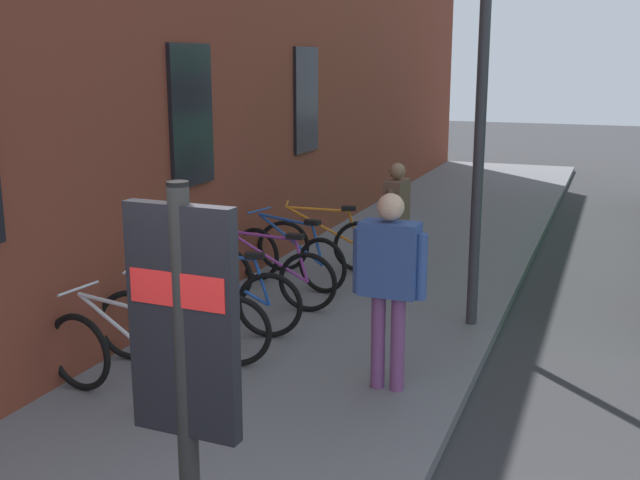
{
  "coord_description": "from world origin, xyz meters",
  "views": [
    {
      "loc": [
        -2.39,
        -1.11,
        3.05
      ],
      "look_at": [
        3.68,
        1.21,
        1.53
      ],
      "focal_mm": 44.06,
      "sensor_mm": 36.0,
      "label": 1
    }
  ],
  "objects_px": {
    "bicycle_far_end": "(289,257)",
    "pedestrian_near_bus": "(389,272)",
    "bicycle_end_of_row": "(222,301)",
    "pedestrian_by_facade": "(397,210)",
    "bicycle_under_window": "(184,325)",
    "bicycle_nearest_sign": "(125,359)",
    "bicycle_leaning_wall": "(322,244)",
    "street_lamp": "(483,59)",
    "transit_info_sign": "(184,354)",
    "bicycle_mid_rack": "(266,276)"
  },
  "relations": [
    {
      "from": "bicycle_far_end",
      "to": "pedestrian_near_bus",
      "type": "relative_size",
      "value": 0.97
    },
    {
      "from": "bicycle_end_of_row",
      "to": "pedestrian_by_facade",
      "type": "bearing_deg",
      "value": -23.08
    },
    {
      "from": "bicycle_under_window",
      "to": "bicycle_nearest_sign",
      "type": "bearing_deg",
      "value": 178.86
    },
    {
      "from": "bicycle_leaning_wall",
      "to": "street_lamp",
      "type": "relative_size",
      "value": 0.35
    },
    {
      "from": "transit_info_sign",
      "to": "bicycle_leaning_wall",
      "type": "bearing_deg",
      "value": 15.74
    },
    {
      "from": "bicycle_nearest_sign",
      "to": "transit_info_sign",
      "type": "distance_m",
      "value": 3.36
    },
    {
      "from": "bicycle_far_end",
      "to": "street_lamp",
      "type": "relative_size",
      "value": 0.36
    },
    {
      "from": "bicycle_mid_rack",
      "to": "transit_info_sign",
      "type": "height_order",
      "value": "transit_info_sign"
    },
    {
      "from": "bicycle_mid_rack",
      "to": "street_lamp",
      "type": "distance_m",
      "value": 3.49
    },
    {
      "from": "pedestrian_near_bus",
      "to": "transit_info_sign",
      "type": "bearing_deg",
      "value": -179.96
    },
    {
      "from": "bicycle_nearest_sign",
      "to": "bicycle_under_window",
      "type": "relative_size",
      "value": 1.01
    },
    {
      "from": "bicycle_nearest_sign",
      "to": "pedestrian_near_bus",
      "type": "relative_size",
      "value": 0.99
    },
    {
      "from": "bicycle_end_of_row",
      "to": "transit_info_sign",
      "type": "relative_size",
      "value": 0.72
    },
    {
      "from": "bicycle_far_end",
      "to": "pedestrian_by_facade",
      "type": "relative_size",
      "value": 1.1
    },
    {
      "from": "bicycle_under_window",
      "to": "bicycle_end_of_row",
      "type": "relative_size",
      "value": 1.01
    },
    {
      "from": "street_lamp",
      "to": "bicycle_nearest_sign",
      "type": "bearing_deg",
      "value": 142.31
    },
    {
      "from": "transit_info_sign",
      "to": "pedestrian_by_facade",
      "type": "height_order",
      "value": "transit_info_sign"
    },
    {
      "from": "bicycle_mid_rack",
      "to": "bicycle_end_of_row",
      "type": "bearing_deg",
      "value": 177.83
    },
    {
      "from": "bicycle_nearest_sign",
      "to": "bicycle_leaning_wall",
      "type": "height_order",
      "value": "same"
    },
    {
      "from": "bicycle_leaning_wall",
      "to": "pedestrian_near_bus",
      "type": "height_order",
      "value": "pedestrian_near_bus"
    },
    {
      "from": "bicycle_under_window",
      "to": "street_lamp",
      "type": "xyz_separation_m",
      "value": [
        2.19,
        -2.41,
        2.52
      ]
    },
    {
      "from": "bicycle_mid_rack",
      "to": "street_lamp",
      "type": "xyz_separation_m",
      "value": [
        0.31,
        -2.39,
        2.52
      ]
    },
    {
      "from": "bicycle_under_window",
      "to": "street_lamp",
      "type": "relative_size",
      "value": 0.36
    },
    {
      "from": "pedestrian_near_bus",
      "to": "pedestrian_by_facade",
      "type": "distance_m",
      "value": 3.54
    },
    {
      "from": "bicycle_mid_rack",
      "to": "bicycle_under_window",
      "type": "bearing_deg",
      "value": 179.57
    },
    {
      "from": "bicycle_far_end",
      "to": "bicycle_end_of_row",
      "type": "bearing_deg",
      "value": -178.43
    },
    {
      "from": "bicycle_under_window",
      "to": "bicycle_mid_rack",
      "type": "xyz_separation_m",
      "value": [
        1.88,
        -0.01,
        0.0
      ]
    },
    {
      "from": "bicycle_end_of_row",
      "to": "pedestrian_by_facade",
      "type": "relative_size",
      "value": 1.09
    },
    {
      "from": "bicycle_under_window",
      "to": "bicycle_mid_rack",
      "type": "relative_size",
      "value": 0.99
    },
    {
      "from": "bicycle_end_of_row",
      "to": "pedestrian_near_bus",
      "type": "xyz_separation_m",
      "value": [
        -0.7,
        -2.04,
        0.7
      ]
    },
    {
      "from": "bicycle_nearest_sign",
      "to": "street_lamp",
      "type": "relative_size",
      "value": 0.36
    },
    {
      "from": "bicycle_under_window",
      "to": "bicycle_far_end",
      "type": "height_order",
      "value": "same"
    },
    {
      "from": "bicycle_far_end",
      "to": "bicycle_under_window",
      "type": "bearing_deg",
      "value": -178.37
    },
    {
      "from": "bicycle_leaning_wall",
      "to": "street_lamp",
      "type": "distance_m",
      "value": 3.74
    },
    {
      "from": "bicycle_leaning_wall",
      "to": "pedestrian_by_facade",
      "type": "distance_m",
      "value": 1.23
    },
    {
      "from": "bicycle_mid_rack",
      "to": "bicycle_leaning_wall",
      "type": "distance_m",
      "value": 1.77
    },
    {
      "from": "bicycle_nearest_sign",
      "to": "bicycle_mid_rack",
      "type": "xyz_separation_m",
      "value": [
        2.83,
        -0.03,
        0.0
      ]
    },
    {
      "from": "bicycle_mid_rack",
      "to": "bicycle_far_end",
      "type": "distance_m",
      "value": 0.93
    },
    {
      "from": "pedestrian_by_facade",
      "to": "street_lamp",
      "type": "distance_m",
      "value": 2.69
    },
    {
      "from": "bicycle_mid_rack",
      "to": "pedestrian_by_facade",
      "type": "distance_m",
      "value": 2.1
    },
    {
      "from": "bicycle_under_window",
      "to": "bicycle_far_end",
      "type": "xyz_separation_m",
      "value": [
        2.8,
        0.08,
        0.0
      ]
    },
    {
      "from": "bicycle_end_of_row",
      "to": "pedestrian_near_bus",
      "type": "height_order",
      "value": "pedestrian_near_bus"
    },
    {
      "from": "pedestrian_near_bus",
      "to": "pedestrian_by_facade",
      "type": "height_order",
      "value": "pedestrian_near_bus"
    },
    {
      "from": "bicycle_mid_rack",
      "to": "pedestrian_by_facade",
      "type": "height_order",
      "value": "pedestrian_by_facade"
    },
    {
      "from": "bicycle_nearest_sign",
      "to": "street_lamp",
      "type": "distance_m",
      "value": 4.7
    },
    {
      "from": "bicycle_far_end",
      "to": "street_lamp",
      "type": "distance_m",
      "value": 3.59
    },
    {
      "from": "transit_info_sign",
      "to": "pedestrian_by_facade",
      "type": "distance_m",
      "value": 6.97
    },
    {
      "from": "bicycle_end_of_row",
      "to": "bicycle_under_window",
      "type": "bearing_deg",
      "value": -178.25
    },
    {
      "from": "bicycle_under_window",
      "to": "pedestrian_by_facade",
      "type": "height_order",
      "value": "pedestrian_by_facade"
    },
    {
      "from": "bicycle_end_of_row",
      "to": "transit_info_sign",
      "type": "xyz_separation_m",
      "value": [
        -4.16,
        -2.04,
        1.21
      ]
    }
  ]
}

